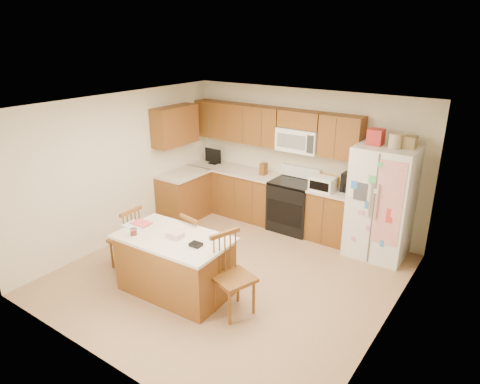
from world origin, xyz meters
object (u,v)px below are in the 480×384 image
Objects in this scene: stove at (293,205)px; island at (175,264)px; refrigerator at (381,201)px; windsor_chair_back at (198,245)px; windsor_chair_right at (233,277)px; windsor_chair_left at (127,239)px.

island is (-0.35, -2.72, -0.05)m from stove.
refrigerator is 2.93m from windsor_chair_back.
island is 0.92m from windsor_chair_right.
island is at bearing -4.58° from windsor_chair_left.
stove reaches higher than windsor_chair_back.
island is 1.66× the size of windsor_chair_left.
windsor_chair_back reaches higher than island.
refrigerator is 3.97m from windsor_chair_left.
refrigerator is 1.26× the size of island.
windsor_chair_right reaches higher than island.
windsor_chair_back is at bearing 98.15° from island.
refrigerator is at bearing 54.14° from island.
windsor_chair_back is at bearing -101.48° from stove.
stove reaches higher than windsor_chair_left.
windsor_chair_right reaches higher than windsor_chair_left.
refrigerator is 2.80m from windsor_chair_right.
windsor_chair_right is at bearing -111.30° from refrigerator.
windsor_chair_right is (-1.01, -2.58, -0.41)m from refrigerator.
refrigerator reaches higher than windsor_chair_back.
stove reaches higher than island.
island is at bearing -175.15° from windsor_chair_right.
windsor_chair_left is (-2.98, -2.58, -0.46)m from refrigerator.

